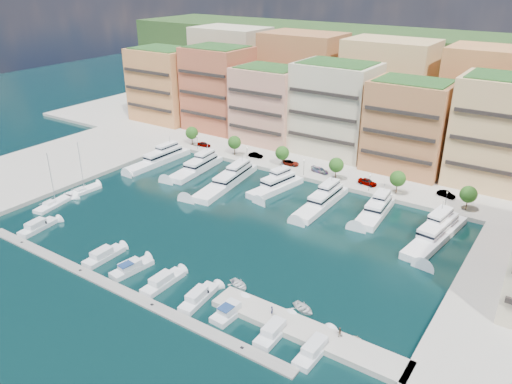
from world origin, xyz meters
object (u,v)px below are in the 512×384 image
Objects in this scene: cruiser_9 at (315,349)px; cruiser_8 at (275,331)px; cruiser_7 at (230,312)px; lamppost_2 at (304,165)px; tree_2 at (282,153)px; cruiser_6 at (199,298)px; sailboat_1 at (83,191)px; car_2 at (290,163)px; sailboat_0 at (54,205)px; car_4 at (367,182)px; car_5 at (446,194)px; tender_1 at (289,311)px; car_0 at (204,144)px; tree_5 at (468,194)px; tender_0 at (239,285)px; tree_1 at (234,142)px; yacht_5 at (376,210)px; lamppost_4 at (446,197)px; yacht_4 at (323,201)px; car_3 at (320,170)px; lamppost_3 at (370,180)px; tree_4 at (398,179)px; car_1 at (256,155)px; cruiser_5 at (163,282)px; tender_2 at (303,308)px; lamppost_0 at (197,140)px; yacht_1 at (198,167)px; cruiser_0 at (38,227)px; yacht_2 at (229,179)px; yacht_0 at (160,158)px; cruiser_4 at (131,268)px; tree_3 at (336,165)px; person_0 at (272,311)px; tender_3 at (358,339)px; yacht_6 at (437,233)px; lamppost_1 at (247,152)px; person_1 at (339,332)px; tree_0 at (192,133)px; cruiser_3 at (104,256)px.

cruiser_8 is at bearing 179.93° from cruiser_9.
lamppost_2 is at bearing 107.74° from cruiser_7.
cruiser_6 is at bearing -71.62° from tree_2.
sailboat_1 reaches higher than tree_2.
sailboat_0 is at bearing 135.40° from car_2.
car_4 reaches higher than cruiser_6.
tender_1 is at bearing -174.19° from car_5.
tree_2 reaches higher than car_4.
tree_5 is at bearing -95.79° from car_0.
tree_1 is at bearing 55.01° from tender_0.
yacht_5 reaches higher than cruiser_7.
yacht_4 is at bearing -154.49° from lamppost_4.
lamppost_3 is at bearing -98.75° from car_3.
sailboat_0 is at bearing -142.40° from tree_4.
tree_1 is 1.35× the size of car_1.
cruiser_5 is 1.00× the size of cruiser_6.
yacht_4 reaches higher than tender_2.
lamppost_4 is 0.48× the size of cruiser_5.
cruiser_9 is 90.62m from car_0.
lamppost_0 is 0.21× the size of yacht_1.
cruiser_0 is 2.11× the size of car_0.
yacht_2 reaches higher than lamppost_0.
tender_0 reaches higher than tender_1.
cruiser_0 is (6.68, -43.51, -0.66)m from yacht_0.
tree_1 is 64.32m from cruiser_5.
cruiser_0 is 47.66m from tender_0.
yacht_4 is 2.81× the size of cruiser_7.
lamppost_2 is at bearing -16.04° from tree_2.
lamppost_0 is at bearing -177.80° from tree_4.
lamppost_0 is at bearing 64.00° from tender_0.
car_1 is at bearing 66.40° from sailboat_0.
lamppost_3 is 0.50× the size of cruiser_4.
lamppost_2 is 55.99m from cruiser_5.
cruiser_0 is 2.05× the size of car_5.
tree_3 is 3.67× the size of person_0.
lamppost_3 is at bearing 28.51° from tender_2.
yacht_5 is at bearing 39.46° from cruiser_0.
tender_3 is (76.90, -3.34, 0.13)m from sailboat_0.
yacht_6 reaches higher than tender_2.
tree_2 reaches higher than lamppost_1.
yacht_6 reaches higher than lamppost_1.
sailboat_0 is (-57.69, 8.93, -0.26)m from cruiser_7.
tree_1 is 80.64m from tender_3.
lamppost_4 is at bearing -90.58° from car_4.
cruiser_5 is 22.69m from tender_1.
yacht_6 reaches higher than person_1.
tree_0 is 1.35× the size of lamppost_2.
cruiser_3 is 38.16m from cruiser_8.
tender_3 is at bearing -61.04° from tree_3.
tree_5 is 0.77× the size of cruiser_7.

